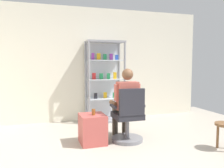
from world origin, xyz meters
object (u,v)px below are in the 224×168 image
(seated_shopkeeper, at_px, (125,100))
(storage_crate, at_px, (93,129))
(tea_glass, at_px, (94,112))
(office_chair, at_px, (128,120))
(display_cabinet_main, at_px, (104,81))

(seated_shopkeeper, height_order, storage_crate, seated_shopkeeper)
(seated_shopkeeper, distance_m, tea_glass, 0.63)
(seated_shopkeeper, relative_size, tea_glass, 12.44)
(office_chair, relative_size, tea_glass, 9.25)
(display_cabinet_main, distance_m, tea_glass, 1.72)
(display_cabinet_main, height_order, tea_glass, display_cabinet_main)
(tea_glass, bearing_deg, seated_shopkeeper, 7.27)
(office_chair, relative_size, seated_shopkeeper, 0.74)
(seated_shopkeeper, xyz_separation_m, storage_crate, (-0.62, -0.04, -0.46))
(display_cabinet_main, xyz_separation_m, office_chair, (-0.02, -1.63, -0.57))
(office_chair, height_order, seated_shopkeeper, seated_shopkeeper)
(display_cabinet_main, distance_m, seated_shopkeeper, 1.49)
(office_chair, bearing_deg, tea_glass, 171.93)
(storage_crate, relative_size, tea_glass, 4.86)
(office_chair, xyz_separation_m, storage_crate, (-0.62, 0.12, -0.14))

